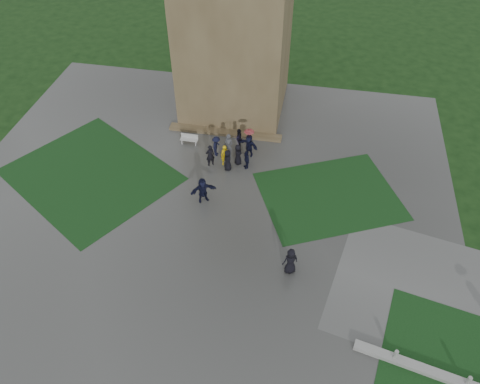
# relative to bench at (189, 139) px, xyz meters

# --- Properties ---
(ground) EXTENTS (120.00, 120.00, 0.00)m
(ground) POSITION_rel_bench_xyz_m (2.45, -8.87, -0.42)
(ground) COLOR black
(plaza) EXTENTS (34.00, 34.00, 0.02)m
(plaza) POSITION_rel_bench_xyz_m (2.45, -6.87, -0.41)
(plaza) COLOR #393937
(plaza) RESTS_ON ground
(lawn_inset_left) EXTENTS (14.10, 13.46, 0.01)m
(lawn_inset_left) POSITION_rel_bench_xyz_m (-6.05, -4.87, -0.40)
(lawn_inset_left) COLOR black
(lawn_inset_left) RESTS_ON plaza
(lawn_inset_right) EXTENTS (11.12, 10.15, 0.01)m
(lawn_inset_right) POSITION_rel_bench_xyz_m (10.95, -3.87, -0.40)
(lawn_inset_right) COLOR black
(lawn_inset_right) RESTS_ON plaza
(tower_plinth) EXTENTS (9.00, 0.80, 0.22)m
(tower_plinth) POSITION_rel_bench_xyz_m (2.45, 1.73, -0.29)
(tower_plinth) COLOR brown
(tower_plinth) RESTS_ON plaza
(bench) EXTENTS (1.36, 0.45, 0.79)m
(bench) POSITION_rel_bench_xyz_m (0.00, 0.00, 0.00)
(bench) COLOR #B8B7B2
(bench) RESTS_ON plaza
(visitor_cluster) EXTENTS (3.83, 3.52, 2.39)m
(visitor_cluster) POSITION_rel_bench_xyz_m (3.85, -1.13, 0.58)
(visitor_cluster) COLOR black
(visitor_cluster) RESTS_ON plaza
(pedestrian_mid) EXTENTS (1.84, 1.45, 1.90)m
(pedestrian_mid) POSITION_rel_bench_xyz_m (2.56, -5.87, 0.55)
(pedestrian_mid) COLOR black
(pedestrian_mid) RESTS_ON plaza
(pedestrian_near) EXTENTS (1.09, 0.96, 1.87)m
(pedestrian_near) POSITION_rel_bench_xyz_m (8.95, -10.65, 0.53)
(pedestrian_near) COLOR black
(pedestrian_near) RESTS_ON plaza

